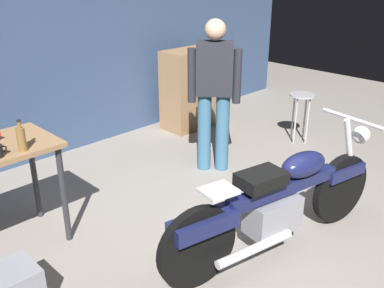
{
  "coord_description": "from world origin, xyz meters",
  "views": [
    {
      "loc": [
        -2.57,
        -1.9,
        2.19
      ],
      "look_at": [
        0.0,
        0.7,
        0.65
      ],
      "focal_mm": 40.49,
      "sensor_mm": 36.0,
      "label": 1
    }
  ],
  "objects_px": {
    "person_standing": "(214,90)",
    "wooden_dresser": "(191,89)",
    "motorcycle": "(280,200)",
    "bottle": "(21,139)",
    "shop_stool": "(302,105)"
  },
  "relations": [
    {
      "from": "person_standing",
      "to": "bottle",
      "type": "relative_size",
      "value": 6.93
    },
    {
      "from": "motorcycle",
      "to": "bottle",
      "type": "bearing_deg",
      "value": 147.7
    },
    {
      "from": "motorcycle",
      "to": "person_standing",
      "type": "distance_m",
      "value": 1.65
    },
    {
      "from": "shop_stool",
      "to": "bottle",
      "type": "height_order",
      "value": "bottle"
    },
    {
      "from": "wooden_dresser",
      "to": "motorcycle",
      "type": "bearing_deg",
      "value": -120.91
    },
    {
      "from": "motorcycle",
      "to": "shop_stool",
      "type": "distance_m",
      "value": 2.44
    },
    {
      "from": "shop_stool",
      "to": "bottle",
      "type": "xyz_separation_m",
      "value": [
        -3.57,
        0.18,
        0.5
      ]
    },
    {
      "from": "wooden_dresser",
      "to": "bottle",
      "type": "relative_size",
      "value": 4.56
    },
    {
      "from": "motorcycle",
      "to": "bottle",
      "type": "xyz_separation_m",
      "value": [
        -1.42,
        1.34,
        0.55
      ]
    },
    {
      "from": "person_standing",
      "to": "bottle",
      "type": "bearing_deg",
      "value": 50.74
    },
    {
      "from": "motorcycle",
      "to": "shop_stool",
      "type": "relative_size",
      "value": 3.38
    },
    {
      "from": "motorcycle",
      "to": "person_standing",
      "type": "xyz_separation_m",
      "value": [
        0.73,
        1.39,
        0.48
      ]
    },
    {
      "from": "person_standing",
      "to": "wooden_dresser",
      "type": "xyz_separation_m",
      "value": [
        0.81,
        1.17,
        -0.38
      ]
    },
    {
      "from": "bottle",
      "to": "wooden_dresser",
      "type": "bearing_deg",
      "value": 22.62
    },
    {
      "from": "wooden_dresser",
      "to": "bottle",
      "type": "distance_m",
      "value": 3.24
    }
  ]
}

